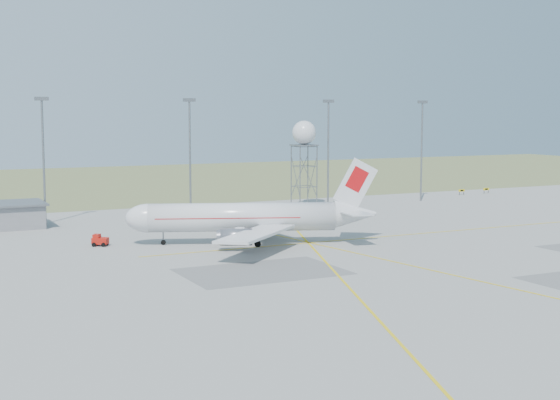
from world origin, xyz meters
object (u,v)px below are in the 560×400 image
airliner_main (246,218)px  fire_truck (236,216)px  baggage_tug (100,242)px  radar_tower (304,159)px

airliner_main → fire_truck: bearing=-86.7°
baggage_tug → radar_tower: bearing=63.4°
radar_tower → baggage_tug: (-46.04, -27.46, -8.66)m
airliner_main → baggage_tug: 20.05m
fire_truck → baggage_tug: fire_truck is taller
radar_tower → fire_truck: radar_tower is taller
radar_tower → fire_truck: (-22.10, -18.33, -7.69)m
fire_truck → baggage_tug: 25.64m
airliner_main → radar_tower: 44.64m
airliner_main → radar_tower: bearing=-106.7°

